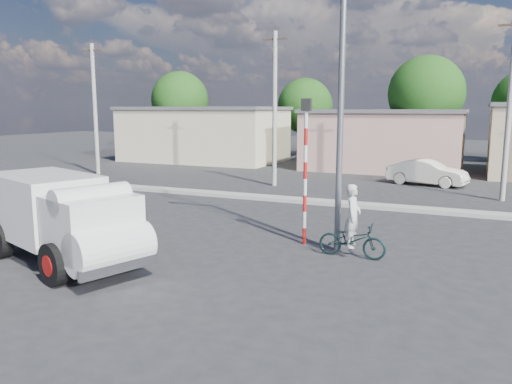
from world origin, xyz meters
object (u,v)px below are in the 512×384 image
at_px(traffic_pole, 305,159).
at_px(streetlight, 336,76).
at_px(truck, 64,217).
at_px(bicycle, 352,240).
at_px(cyclist, 353,227).
at_px(car_cream, 427,173).

xyz_separation_m(traffic_pole, streetlight, (0.94, -0.30, 2.37)).
height_order(truck, traffic_pole, traffic_pole).
height_order(bicycle, cyclist, cyclist).
distance_m(cyclist, car_cream, 14.85).
distance_m(truck, cyclist, 7.73).
height_order(bicycle, streetlight, streetlight).
bearing_deg(streetlight, truck, -145.78).
xyz_separation_m(bicycle, traffic_pole, (-1.65, 0.80, 2.10)).
height_order(traffic_pole, streetlight, streetlight).
bearing_deg(traffic_pole, bicycle, -25.79).
bearing_deg(streetlight, bicycle, -34.98).
relative_size(truck, car_cream, 1.42).
relative_size(cyclist, streetlight, 0.19).
bearing_deg(cyclist, traffic_pole, 65.63).
height_order(truck, bicycle, truck).
height_order(truck, cyclist, truck).
height_order(truck, car_cream, truck).
relative_size(truck, cyclist, 3.38).
bearing_deg(cyclist, car_cream, -0.86).
xyz_separation_m(truck, streetlight, (6.09, 4.14, 3.69)).
height_order(cyclist, traffic_pole, traffic_pole).
distance_m(bicycle, traffic_pole, 2.79).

